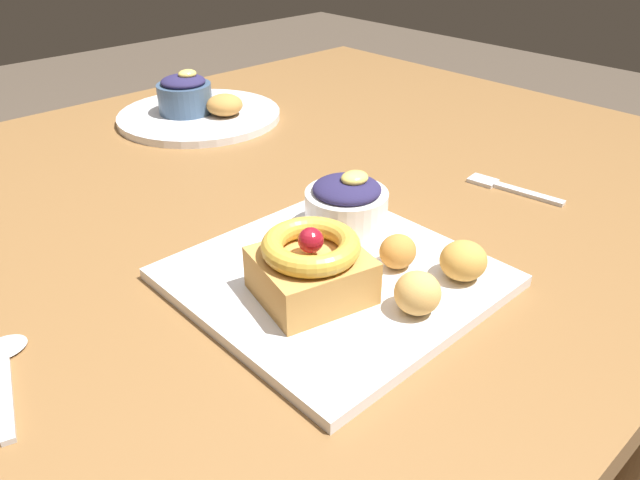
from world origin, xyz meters
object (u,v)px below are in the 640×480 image
at_px(berry_ramekin, 347,205).
at_px(fritter_middle, 418,293).
at_px(back_plate, 200,116).
at_px(back_ramekin, 185,94).
at_px(front_plate, 334,277).
at_px(back_pastry, 225,105).
at_px(cake_slice, 311,266).
at_px(fritter_back, 463,261).
at_px(fritter_front, 398,251).
at_px(spoon, 4,368).
at_px(fork, 508,188).

distance_m(berry_ramekin, fritter_middle, 0.16).
bearing_deg(back_plate, back_ramekin, 133.56).
xyz_separation_m(front_plate, back_pastry, (0.20, 0.46, 0.02)).
bearing_deg(cake_slice, back_pastry, 63.21).
bearing_deg(cake_slice, front_plate, 16.20).
distance_m(cake_slice, berry_ramekin, 0.13).
bearing_deg(back_pastry, front_plate, -113.20).
bearing_deg(back_pastry, fritter_back, -101.60).
bearing_deg(back_ramekin, berry_ramekin, -100.79).
relative_size(fritter_front, fritter_back, 0.83).
bearing_deg(spoon, fritter_front, -94.18).
relative_size(back_plate, fork, 2.12).
bearing_deg(back_plate, fritter_front, -102.60).
distance_m(fritter_front, back_plate, 0.55).
xyz_separation_m(front_plate, berry_ramekin, (0.07, 0.05, 0.04)).
bearing_deg(fork, fritter_back, 103.31).
distance_m(front_plate, spoon, 0.30).
height_order(fritter_middle, spoon, fritter_middle).
distance_m(back_ramekin, spoon, 0.61).
bearing_deg(cake_slice, fork, 1.61).
bearing_deg(back_pastry, cake_slice, -116.79).
height_order(fritter_front, fritter_back, fritter_back).
bearing_deg(fritter_back, fork, 21.14).
bearing_deg(berry_ramekin, fritter_front, -100.86).
xyz_separation_m(fritter_back, fork, (0.23, 0.09, -0.03)).
bearing_deg(fork, back_pastry, 6.08).
xyz_separation_m(cake_slice, spoon, (-0.24, 0.10, -0.04)).
distance_m(fritter_front, fritter_middle, 0.07).
distance_m(fritter_middle, back_plate, 0.62).
relative_size(fritter_front, back_ramekin, 0.43).
distance_m(front_plate, fritter_middle, 0.10).
relative_size(berry_ramekin, back_pastry, 1.51).
xyz_separation_m(fritter_back, back_pastry, (0.11, 0.55, -0.00)).
distance_m(back_ramekin, back_pastry, 0.07).
bearing_deg(berry_ramekin, back_pastry, 72.69).
bearing_deg(front_plate, back_ramekin, 72.94).
distance_m(back_pastry, fork, 0.47).
relative_size(front_plate, fritter_back, 5.91).
relative_size(fritter_middle, back_pastry, 0.70).
relative_size(berry_ramekin, back_plate, 0.33).
relative_size(cake_slice, fritter_back, 2.45).
xyz_separation_m(fritter_middle, back_ramekin, (0.15, 0.61, 0.01)).
xyz_separation_m(berry_ramekin, back_ramekin, (0.09, 0.46, 0.00)).
height_order(cake_slice, fritter_front, cake_slice).
bearing_deg(cake_slice, fritter_middle, -58.13).
bearing_deg(berry_ramekin, cake_slice, -149.72).
height_order(front_plate, fork, front_plate).
bearing_deg(cake_slice, berry_ramekin, 30.28).
distance_m(fritter_back, spoon, 0.41).
height_order(fritter_front, back_ramekin, back_ramekin).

